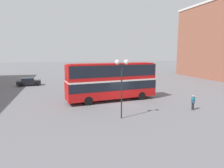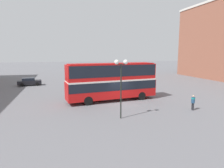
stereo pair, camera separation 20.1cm
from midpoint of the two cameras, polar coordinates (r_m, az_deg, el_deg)
The scene contains 5 objects.
ground_plane at distance 24.33m, azimuth 2.19°, elevation -5.42°, with size 240.00×240.00×0.00m, color slate.
double_decker_bus at distance 25.03m, azimuth -0.23°, elevation 1.32°, with size 11.69×3.99×4.74m.
pedestrian_foreground at distance 22.84m, azimuth 21.93°, elevation -4.48°, with size 0.46×0.46×1.60m.
parked_car_kerb_near at distance 40.14m, azimuth -22.86°, elevation 0.61°, with size 4.32×2.22×1.45m.
street_lamp_twin_globe at distance 17.88m, azimuth 2.47°, elevation 3.54°, with size 1.26×0.42×5.41m.
Camera 1 is at (-7.17, -22.48, 5.98)m, focal length 32.00 mm.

